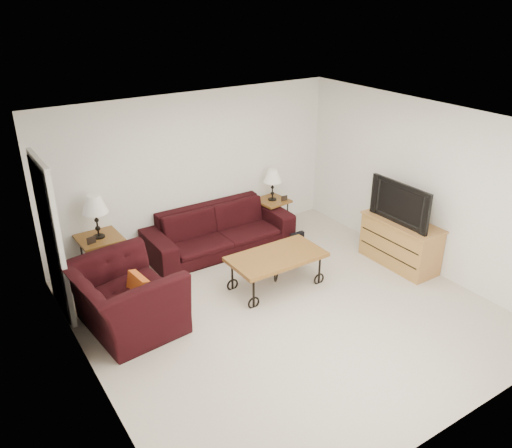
# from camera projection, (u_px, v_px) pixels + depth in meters

# --- Properties ---
(ground) EXTENTS (5.00, 5.00, 0.00)m
(ground) POSITION_uv_depth(u_px,v_px,m) (285.00, 310.00, 6.87)
(ground) COLOR beige
(ground) RESTS_ON ground
(wall_back) EXTENTS (5.00, 0.02, 2.50)m
(wall_back) POSITION_uv_depth(u_px,v_px,m) (195.00, 171.00, 8.25)
(wall_back) COLOR white
(wall_back) RESTS_ON ground
(wall_front) EXTENTS (5.00, 0.02, 2.50)m
(wall_front) POSITION_uv_depth(u_px,v_px,m) (458.00, 327.00, 4.45)
(wall_front) COLOR white
(wall_front) RESTS_ON ground
(wall_left) EXTENTS (0.02, 5.00, 2.50)m
(wall_left) POSITION_uv_depth(u_px,v_px,m) (84.00, 283.00, 5.11)
(wall_left) COLOR white
(wall_left) RESTS_ON ground
(wall_right) EXTENTS (0.02, 5.00, 2.50)m
(wall_right) POSITION_uv_depth(u_px,v_px,m) (424.00, 187.00, 7.59)
(wall_right) COLOR white
(wall_right) RESTS_ON ground
(ceiling) EXTENTS (5.00, 5.00, 0.00)m
(ceiling) POSITION_uv_depth(u_px,v_px,m) (290.00, 125.00, 5.83)
(ceiling) COLOR white
(ceiling) RESTS_ON wall_back
(doorway) EXTENTS (0.08, 0.94, 2.04)m
(doorway) POSITION_uv_depth(u_px,v_px,m) (51.00, 241.00, 6.48)
(doorway) COLOR black
(doorway) RESTS_ON ground
(sofa) EXTENTS (2.41, 0.94, 0.70)m
(sofa) POSITION_uv_depth(u_px,v_px,m) (219.00, 230.00, 8.34)
(sofa) COLOR black
(sofa) RESTS_ON ground
(side_table_left) EXTENTS (0.61, 0.61, 0.65)m
(side_table_left) POSITION_uv_depth(u_px,v_px,m) (102.00, 257.00, 7.55)
(side_table_left) COLOR brown
(side_table_left) RESTS_ON ground
(side_table_right) EXTENTS (0.57, 0.57, 0.56)m
(side_table_right) POSITION_uv_depth(u_px,v_px,m) (272.00, 214.00, 9.08)
(side_table_right) COLOR brown
(side_table_right) RESTS_ON ground
(lamp_left) EXTENTS (0.38, 0.38, 0.65)m
(lamp_left) POSITION_uv_depth(u_px,v_px,m) (96.00, 217.00, 7.28)
(lamp_left) COLOR black
(lamp_left) RESTS_ON side_table_left
(lamp_right) EXTENTS (0.35, 0.35, 0.56)m
(lamp_right) POSITION_uv_depth(u_px,v_px,m) (272.00, 185.00, 8.85)
(lamp_right) COLOR black
(lamp_right) RESTS_ON side_table_right
(photo_frame_left) EXTENTS (0.13, 0.04, 0.11)m
(photo_frame_left) POSITION_uv_depth(u_px,v_px,m) (91.00, 240.00, 7.21)
(photo_frame_left) COLOR black
(photo_frame_left) RESTS_ON side_table_left
(photo_frame_right) EXTENTS (0.11, 0.02, 0.09)m
(photo_frame_right) POSITION_uv_depth(u_px,v_px,m) (284.00, 198.00, 8.91)
(photo_frame_right) COLOR black
(photo_frame_right) RESTS_ON side_table_right
(coffee_table) EXTENTS (1.35, 0.73, 0.51)m
(coffee_table) POSITION_uv_depth(u_px,v_px,m) (276.00, 271.00, 7.33)
(coffee_table) COLOR brown
(coffee_table) RESTS_ON ground
(armchair) EXTENTS (1.28, 1.43, 0.86)m
(armchair) POSITION_uv_depth(u_px,v_px,m) (125.00, 298.00, 6.37)
(armchair) COLOR black
(armchair) RESTS_ON ground
(throw_pillow) EXTENTS (0.14, 0.40, 0.39)m
(throw_pillow) POSITION_uv_depth(u_px,v_px,m) (137.00, 290.00, 6.36)
(throw_pillow) COLOR #DA571C
(throw_pillow) RESTS_ON armchair
(tv_stand) EXTENTS (0.51, 1.22, 0.73)m
(tv_stand) POSITION_uv_depth(u_px,v_px,m) (400.00, 243.00, 7.88)
(tv_stand) COLOR #AB663F
(tv_stand) RESTS_ON ground
(television) EXTENTS (0.14, 1.09, 0.63)m
(television) POSITION_uv_depth(u_px,v_px,m) (405.00, 202.00, 7.59)
(television) COLOR black
(television) RESTS_ON tv_stand
(backpack) EXTENTS (0.42, 0.35, 0.48)m
(backpack) POSITION_uv_depth(u_px,v_px,m) (293.00, 232.00, 8.52)
(backpack) COLOR black
(backpack) RESTS_ON ground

